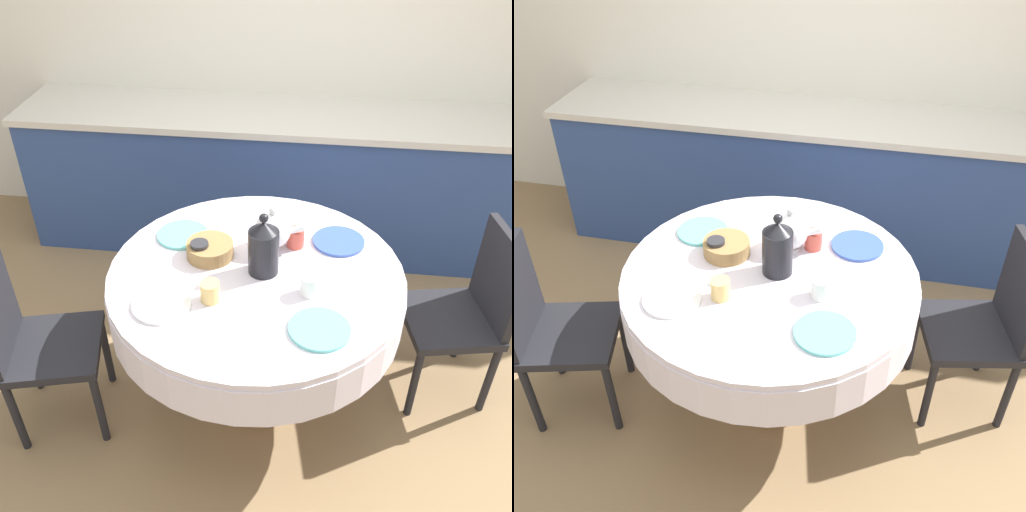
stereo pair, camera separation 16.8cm
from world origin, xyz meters
TOP-DOWN VIEW (x-y plane):
  - ground_plane at (0.00, 0.00)m, footprint 12.00×12.00m
  - wall_back at (0.00, 1.71)m, footprint 7.00×0.05m
  - kitchen_counter at (0.00, 1.37)m, footprint 3.24×0.64m
  - dining_table at (0.00, 0.00)m, footprint 1.25×1.25m
  - chair_left at (0.95, 0.19)m, footprint 0.47×0.47m
  - chair_right at (-0.93, -0.24)m, footprint 0.49×0.49m
  - plate_near_left at (-0.34, -0.26)m, footprint 0.23×0.23m
  - cup_near_left at (-0.15, -0.20)m, footprint 0.08×0.08m
  - plate_near_right at (0.28, -0.32)m, footprint 0.23×0.23m
  - cup_near_right at (0.23, -0.11)m, footprint 0.08×0.08m
  - plate_far_left at (-0.36, 0.22)m, footprint 0.23×0.23m
  - cup_far_left at (-0.25, 0.06)m, footprint 0.08×0.08m
  - plate_far_right at (0.34, 0.25)m, footprint 0.23×0.23m
  - cup_far_right at (0.15, 0.21)m, footprint 0.08×0.08m
  - coffee_carafe at (0.03, 0.01)m, footprint 0.13×0.13m
  - teapot at (0.05, 0.18)m, footprint 0.22×0.16m
  - bread_basket at (-0.21, 0.08)m, footprint 0.20×0.20m

SIDE VIEW (x-z plane):
  - ground_plane at x=0.00m, z-range 0.00..0.00m
  - kitchen_counter at x=0.00m, z-range 0.00..0.90m
  - chair_left at x=0.95m, z-range 0.05..0.94m
  - chair_right at x=-0.93m, z-range 0.05..0.94m
  - dining_table at x=0.00m, z-range 0.26..1.02m
  - plate_near_left at x=-0.34m, z-range 0.76..0.78m
  - plate_near_right at x=0.28m, z-range 0.76..0.78m
  - plate_far_left at x=-0.36m, z-range 0.76..0.78m
  - plate_far_right at x=0.34m, z-range 0.76..0.78m
  - bread_basket at x=-0.21m, z-range 0.76..0.83m
  - cup_near_left at x=-0.15m, z-range 0.76..0.85m
  - cup_near_right at x=0.23m, z-range 0.76..0.85m
  - cup_far_left at x=-0.25m, z-range 0.76..0.85m
  - cup_far_right at x=0.15m, z-range 0.76..0.85m
  - teapot at x=0.05m, z-range 0.75..0.96m
  - coffee_carafe at x=0.03m, z-range 0.74..1.02m
  - wall_back at x=0.00m, z-range 0.00..2.60m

